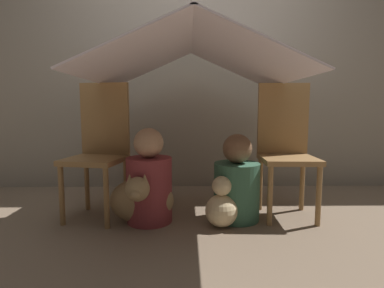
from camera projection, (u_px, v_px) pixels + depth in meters
name	position (u px, v px, depth m)	size (l,w,h in m)	color
ground_plane	(193.00, 229.00, 1.97)	(8.80, 8.80, 0.00)	#7A6651
wall_back	(191.00, 62.00, 2.96)	(7.00, 0.05, 2.50)	gray
chair_left	(100.00, 145.00, 2.20)	(0.45, 0.45, 0.98)	olive
chair_right	(286.00, 145.00, 2.22)	(0.40, 0.40, 0.98)	olive
sheet_canopy	(192.00, 58.00, 2.06)	(1.39, 1.25, 0.32)	silver
person_front	(149.00, 182.00, 2.09)	(0.32, 0.32, 0.66)	maroon
person_second	(237.00, 184.00, 2.13)	(0.32, 0.32, 0.62)	#38664C
dog	(141.00, 199.00, 2.04)	(0.44, 0.38, 0.38)	#9E7F56
plush_toy	(221.00, 206.00, 2.01)	(0.22, 0.22, 0.35)	beige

